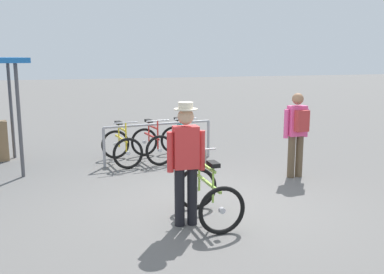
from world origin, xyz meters
The scene contains 8 objects.
ground_plane centered at (0.00, 0.00, 0.00)m, with size 80.00×80.00×0.00m, color #605E5B.
bike_rack_rail centered at (-0.11, 3.04, 0.64)m, with size 2.50×0.29×0.88m.
racked_bike_yellow centered at (-0.93, 3.14, 0.37)m, with size 0.78×1.18×0.98m.
racked_bike_red centered at (-0.24, 3.20, 0.37)m, with size 0.79×1.19×0.98m.
racked_bike_teal centered at (0.46, 3.27, 0.37)m, with size 0.70×1.11×0.97m.
featured_bicycle centered at (-0.32, -0.50, 0.49)m, with size 0.66×1.21×1.09m.
person_with_featured_bike centered at (-0.67, -0.67, 0.95)m, with size 0.53×0.32×1.72m.
pedestrian_with_backpack centered at (2.09, 0.96, 0.94)m, with size 0.53×0.34×1.64m.
Camera 1 is at (-2.40, -6.13, 2.33)m, focal length 40.43 mm.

